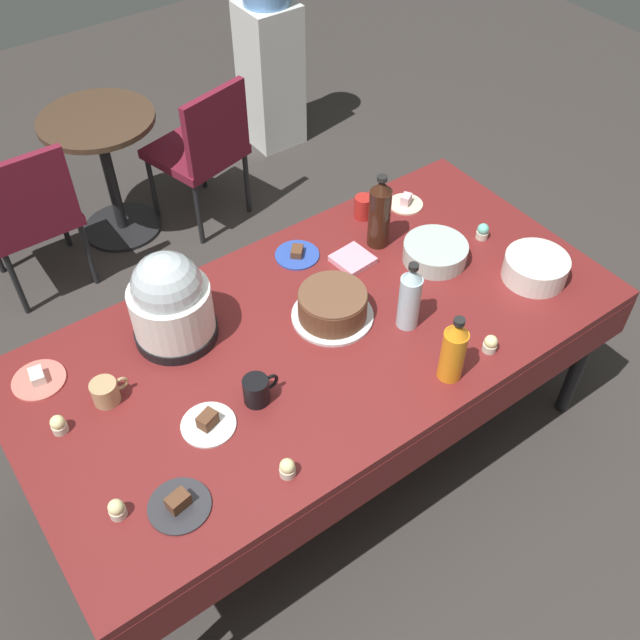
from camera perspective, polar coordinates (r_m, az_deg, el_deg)
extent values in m
plane|color=#383330|center=(3.18, 0.00, -10.01)|extent=(9.00, 9.00, 0.00)
cube|color=maroon|center=(2.60, 0.00, -1.06)|extent=(2.20, 1.10, 0.04)
cylinder|color=black|center=(3.22, 20.06, -2.71)|extent=(0.06, 0.06, 0.71)
cylinder|color=black|center=(2.97, -22.04, -8.94)|extent=(0.06, 0.06, 0.71)
cylinder|color=black|center=(3.61, 8.87, 6.36)|extent=(0.06, 0.06, 0.71)
cube|color=maroon|center=(2.44, 7.64, -10.51)|extent=(2.20, 0.01, 0.18)
cube|color=maroon|center=(3.01, -6.09, 3.73)|extent=(2.20, 0.01, 0.18)
cylinder|color=silver|center=(2.63, 0.99, 0.35)|extent=(0.30, 0.30, 0.01)
cylinder|color=brown|center=(2.59, 1.01, 1.20)|extent=(0.25, 0.25, 0.10)
cylinder|color=brown|center=(2.55, 1.02, 2.04)|extent=(0.25, 0.25, 0.01)
cylinder|color=black|center=(2.60, -11.32, -0.86)|extent=(0.30, 0.30, 0.04)
cylinder|color=white|center=(2.53, -11.68, 0.84)|extent=(0.28, 0.28, 0.18)
sphere|color=#B2BCC1|center=(2.45, -12.05, 2.62)|extent=(0.24, 0.24, 0.24)
cylinder|color=#B2C6BC|center=(2.87, 9.12, 5.35)|extent=(0.25, 0.25, 0.07)
cylinder|color=silver|center=(2.87, 16.73, 3.98)|extent=(0.25, 0.25, 0.10)
cylinder|color=#2D4CB2|center=(2.87, -1.83, 5.18)|extent=(0.18, 0.18, 0.01)
cube|color=brown|center=(2.86, -1.84, 5.47)|extent=(0.07, 0.08, 0.03)
cylinder|color=beige|center=(3.15, 6.81, 9.12)|extent=(0.15, 0.15, 0.01)
cube|color=beige|center=(3.14, 6.85, 9.48)|extent=(0.06, 0.06, 0.04)
cylinder|color=#2D2D33|center=(2.20, -11.09, -14.28)|extent=(0.19, 0.19, 0.01)
cube|color=brown|center=(2.18, -11.19, -13.92)|extent=(0.07, 0.06, 0.05)
cylinder|color=#E07266|center=(2.61, -21.41, -4.47)|extent=(0.18, 0.18, 0.01)
cube|color=white|center=(2.59, -21.54, -4.16)|extent=(0.05, 0.07, 0.04)
cylinder|color=white|center=(2.34, -8.84, -8.22)|extent=(0.18, 0.18, 0.01)
cube|color=brown|center=(2.32, -8.92, -7.82)|extent=(0.07, 0.06, 0.05)
cylinder|color=beige|center=(2.21, -2.59, -11.89)|extent=(0.05, 0.05, 0.03)
sphere|color=beige|center=(2.19, -2.62, -11.50)|extent=(0.05, 0.05, 0.05)
cylinder|color=beige|center=(3.02, 12.74, 6.63)|extent=(0.05, 0.05, 0.03)
sphere|color=#6BC6B2|center=(3.01, 12.83, 7.05)|extent=(0.05, 0.05, 0.05)
cylinder|color=beige|center=(2.22, -15.74, -14.46)|extent=(0.05, 0.05, 0.03)
sphere|color=beige|center=(2.20, -15.89, -14.09)|extent=(0.05, 0.05, 0.05)
cylinder|color=beige|center=(2.58, 13.31, -2.11)|extent=(0.05, 0.05, 0.03)
sphere|color=beige|center=(2.56, 13.41, -1.68)|extent=(0.05, 0.05, 0.05)
cylinder|color=beige|center=(2.44, -19.94, -8.04)|extent=(0.05, 0.05, 0.03)
sphere|color=beige|center=(2.42, -20.11, -7.64)|extent=(0.05, 0.05, 0.05)
cylinder|color=#33190F|center=(2.86, 4.73, 8.09)|extent=(0.09, 0.09, 0.26)
cone|color=#33190F|center=(2.77, 4.92, 10.57)|extent=(0.08, 0.08, 0.05)
cylinder|color=black|center=(2.75, 4.96, 11.14)|extent=(0.04, 0.04, 0.02)
cylinder|color=silver|center=(2.55, 7.09, 1.42)|extent=(0.08, 0.08, 0.22)
cone|color=silver|center=(2.46, 7.37, 3.63)|extent=(0.07, 0.07, 0.05)
cylinder|color=black|center=(2.43, 7.45, 4.22)|extent=(0.04, 0.04, 0.02)
cylinder|color=orange|center=(2.41, 10.48, -2.74)|extent=(0.08, 0.08, 0.20)
cone|color=orange|center=(2.32, 10.89, -0.70)|extent=(0.08, 0.08, 0.05)
cylinder|color=black|center=(2.29, 11.01, -0.12)|extent=(0.04, 0.04, 0.02)
cylinder|color=black|center=(2.35, -5.09, -5.60)|extent=(0.09, 0.09, 0.10)
torus|color=black|center=(2.36, -3.96, -4.91)|extent=(0.06, 0.01, 0.06)
cylinder|color=tan|center=(2.45, -16.69, -5.51)|extent=(0.09, 0.09, 0.08)
torus|color=tan|center=(2.46, -15.53, -4.88)|extent=(0.05, 0.01, 0.05)
cylinder|color=#B2231E|center=(3.04, 3.45, 8.93)|extent=(0.07, 0.07, 0.10)
torus|color=#B2231E|center=(3.07, 4.18, 9.32)|extent=(0.06, 0.01, 0.06)
cube|color=pink|center=(2.84, 2.62, 4.83)|extent=(0.15, 0.15, 0.02)
cube|color=maroon|center=(3.89, -22.24, 7.80)|extent=(0.44, 0.44, 0.05)
cube|color=maroon|center=(3.60, -22.17, 9.04)|extent=(0.42, 0.04, 0.40)
cylinder|color=black|center=(4.20, -19.89, 7.72)|extent=(0.03, 0.03, 0.40)
cylinder|color=black|center=(3.91, -17.88, 5.02)|extent=(0.03, 0.03, 0.40)
cylinder|color=black|center=(3.86, -22.95, 2.69)|extent=(0.03, 0.03, 0.40)
cube|color=maroon|center=(4.12, -9.89, 13.04)|extent=(0.54, 0.54, 0.05)
cube|color=maroon|center=(3.87, -8.23, 14.85)|extent=(0.41, 0.14, 0.40)
cylinder|color=black|center=(4.47, -9.41, 12.52)|extent=(0.04, 0.04, 0.40)
cylinder|color=black|center=(4.28, -13.13, 10.19)|extent=(0.04, 0.04, 0.40)
cylinder|color=black|center=(4.23, -5.82, 10.79)|extent=(0.04, 0.04, 0.40)
cylinder|color=black|center=(4.03, -9.60, 8.29)|extent=(0.04, 0.04, 0.40)
cylinder|color=#473323|center=(3.96, -17.36, 14.93)|extent=(0.60, 0.60, 0.03)
cylinder|color=black|center=(4.14, -16.29, 10.84)|extent=(0.06, 0.06, 0.67)
cylinder|color=black|center=(4.35, -15.36, 7.16)|extent=(0.44, 0.44, 0.02)
cube|color=silver|center=(4.76, -3.95, 18.78)|extent=(0.32, 0.32, 0.90)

